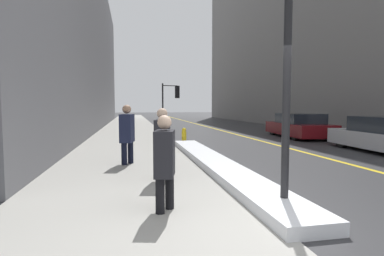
{
  "coord_description": "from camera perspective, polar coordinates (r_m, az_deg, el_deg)",
  "views": [
    {
      "loc": [
        -1.92,
        -3.43,
        1.59
      ],
      "look_at": [
        -0.4,
        4.0,
        1.05
      ],
      "focal_mm": 28.0,
      "sensor_mm": 36.0,
      "label": 1
    }
  ],
  "objects": [
    {
      "name": "ground_plane",
      "position": [
        4.25,
        17.22,
        -18.13
      ],
      "size": [
        160.0,
        160.0,
        0.0
      ],
      "primitive_type": "plane",
      "color": "#2D2D30"
    },
    {
      "name": "sidewalk_slab",
      "position": [
        18.5,
        -11.77,
        -0.92
      ],
      "size": [
        4.0,
        80.0,
        0.01
      ],
      "color": "#9E9B93",
      "rests_on": "ground"
    },
    {
      "name": "road_centre_stripe",
      "position": [
        19.43,
        6.21,
        -0.63
      ],
      "size": [
        0.16,
        80.0,
        0.0
      ],
      "color": "gold",
      "rests_on": "ground"
    },
    {
      "name": "snow_bank_curb",
      "position": [
        8.04,
        4.34,
        -6.64
      ],
      "size": [
        0.83,
        9.04,
        0.19
      ],
      "color": "white",
      "rests_on": "ground"
    },
    {
      "name": "building_facade_left",
      "position": [
        24.4,
        -24.17,
        14.42
      ],
      "size": [
        6.0,
        36.0,
        12.24
      ],
      "color": "slate",
      "rests_on": "ground"
    },
    {
      "name": "building_facade_right",
      "position": [
        30.88,
        19.29,
        21.1
      ],
      "size": [
        6.0,
        36.0,
        21.48
      ],
      "color": "slate",
      "rests_on": "ground"
    },
    {
      "name": "lamp_post",
      "position": [
        4.83,
        17.75,
        14.71
      ],
      "size": [
        0.28,
        0.28,
        4.08
      ],
      "color": "black",
      "rests_on": "ground"
    },
    {
      "name": "traffic_light_near",
      "position": [
        21.94,
        -3.81,
        6.05
      ],
      "size": [
        1.31,
        0.43,
        3.26
      ],
      "rotation": [
        0.0,
        0.0,
        0.15
      ],
      "color": "black",
      "rests_on": "ground"
    },
    {
      "name": "pedestrian_with_shoulder_bag",
      "position": [
        4.54,
        -5.2,
        -5.83
      ],
      "size": [
        0.38,
        0.71,
        1.47
      ],
      "rotation": [
        0.0,
        0.0,
        -1.79
      ],
      "color": "black",
      "rests_on": "ground"
    },
    {
      "name": "pedestrian_in_glasses",
      "position": [
        6.4,
        -5.66,
        -2.45
      ],
      "size": [
        0.4,
        0.56,
        1.56
      ],
      "rotation": [
        0.0,
        0.0,
        -1.79
      ],
      "color": "black",
      "rests_on": "ground"
    },
    {
      "name": "pedestrian_trailing",
      "position": [
        8.4,
        -12.26,
        -0.66
      ],
      "size": [
        0.42,
        0.59,
        1.64
      ],
      "rotation": [
        0.0,
        0.0,
        -1.79
      ],
      "color": "black",
      "rests_on": "ground"
    },
    {
      "name": "parked_car_maroon",
      "position": [
        16.47,
        19.69,
        0.35
      ],
      "size": [
        2.21,
        4.49,
        1.24
      ],
      "rotation": [
        0.0,
        0.0,
        1.5
      ],
      "color": "#600F14",
      "rests_on": "ground"
    },
    {
      "name": "fire_hydrant",
      "position": [
        12.69,
        -1.53,
        -1.55
      ],
      "size": [
        0.2,
        0.2,
        0.7
      ],
      "color": "gold",
      "rests_on": "ground"
    }
  ]
}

